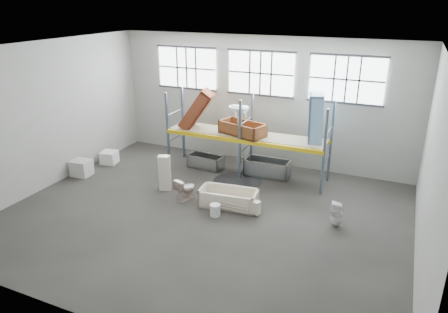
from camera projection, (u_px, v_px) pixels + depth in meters
The scene contains 34 objects.
floor at pixel (204, 216), 12.92m from camera, with size 12.00×10.00×0.10m, color #49453F.
ceiling at pixel (201, 47), 11.10m from camera, with size 12.00×10.00×0.10m, color silver.
wall_back at pixel (261, 101), 16.32m from camera, with size 12.00×0.10×5.00m, color #9D9B92.
wall_front at pixel (81, 217), 7.70m from camera, with size 12.00×0.10×5.00m, color #AAA79D.
wall_left at pixel (46, 115), 14.31m from camera, with size 0.10×10.00×5.00m, color #B7B5AA.
wall_right at pixel (434, 171), 9.71m from camera, with size 0.10×10.00×5.00m, color #A5A399.
window_left at pixel (187, 68), 17.05m from camera, with size 2.60×0.04×1.60m, color white.
window_mid at pixel (261, 73), 15.83m from camera, with size 2.60×0.04×1.60m, color white.
window_right at pixel (347, 80), 14.62m from camera, with size 2.60×0.04×1.60m, color white.
rack_upright_la at pixel (168, 131), 15.98m from camera, with size 0.08×0.08×3.00m, color slate.
rack_upright_lb at pixel (183, 123), 17.00m from camera, with size 0.08×0.08×3.00m, color slate.
rack_upright_ma at pixel (240, 141), 14.84m from camera, with size 0.08×0.08×3.00m, color slate.
rack_upright_mb at pixel (252, 132), 15.87m from camera, with size 0.08×0.08×3.00m, color slate.
rack_upright_ra at pixel (324, 153), 13.70m from camera, with size 0.08×0.08×3.00m, color slate.
rack_upright_rb at pixel (331, 142), 14.73m from camera, with size 0.08×0.08×3.00m, color slate.
rack_beam_front at pixel (240, 141), 14.84m from camera, with size 6.00×0.10×0.14m, color yellow.
rack_beam_back at pixel (252, 132), 15.87m from camera, with size 6.00×0.10×0.14m, color yellow.
shelf_deck at pixel (246, 134), 15.33m from camera, with size 5.90×1.10×0.03m, color gray.
wet_patch at pixel (237, 181), 15.21m from camera, with size 1.80×1.80×0.00m, color black.
bathtub_beige at pixel (228, 198), 13.36m from camera, with size 1.86×0.87×0.55m, color #F1E2C8, non-canonical shape.
cistern_spare at pixel (253, 207), 12.78m from camera, with size 0.44×0.21×0.42m, color beige.
sink_in_tub at pixel (221, 202), 13.32m from camera, with size 0.42×0.42×0.14m, color #C1B3A2.
toilet_beige at pixel (185, 189), 13.76m from camera, with size 0.42×0.74×0.75m, color beige.
cistern_tall at pixel (165, 173), 14.35m from camera, with size 0.41×0.26×1.26m, color silver.
toilet_white at pixel (337, 214), 12.13m from camera, with size 0.34×0.35×0.76m, color white.
steel_tub_left at pixel (206, 161), 16.39m from camera, with size 1.38×0.64×0.51m, color #A8AAAF, non-canonical shape.
steel_tub_right at pixel (267, 168), 15.64m from camera, with size 1.68×0.78×0.61m, color #B1B6B9, non-canonical shape.
rust_tub_flat at pixel (242, 129), 15.17m from camera, with size 1.71×0.80×0.48m, color brown, non-canonical shape.
rust_tub_tilted at pixel (197, 110), 15.81m from camera, with size 1.67×0.78×0.47m, color brown, non-canonical shape.
sink_on_shelf at pixel (238, 122), 14.94m from camera, with size 0.72×0.55×0.64m, color silver.
blue_tub_upright at pixel (316, 119), 14.27m from camera, with size 1.74×0.82×0.49m, color #7DABD0, non-canonical shape.
bucket at pixel (215, 210), 12.77m from camera, with size 0.32×0.32×0.38m, color white.
carton_near at pixel (81, 168), 15.65m from camera, with size 0.70×0.60×0.60m, color beige.
carton_far at pixel (109, 157), 16.81m from camera, with size 0.59×0.59×0.49m, color white.
Camera 1 is at (5.19, -10.18, 6.30)m, focal length 33.33 mm.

